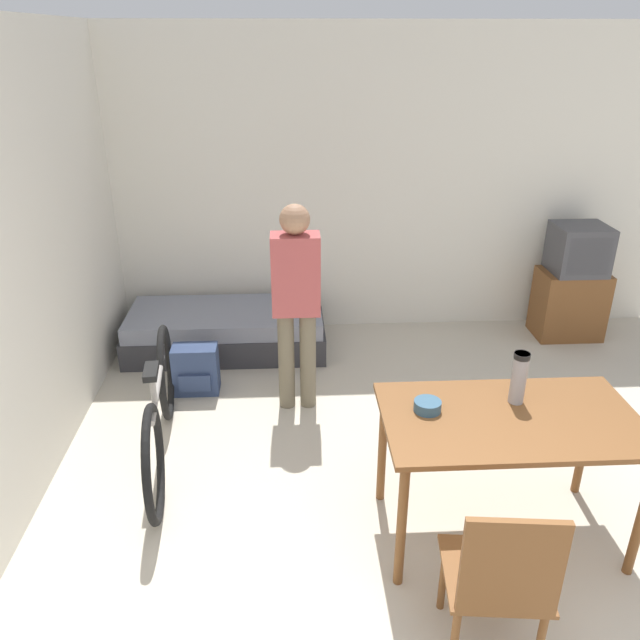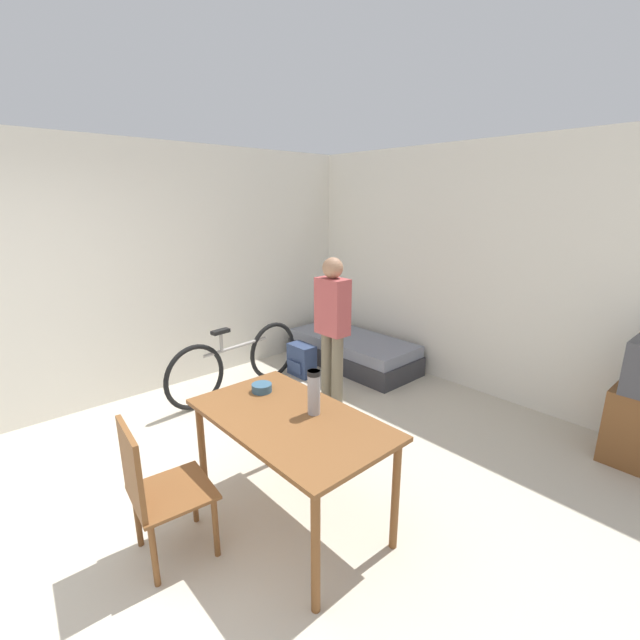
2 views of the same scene
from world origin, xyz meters
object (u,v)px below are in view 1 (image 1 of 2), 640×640
bicycle (160,411)px  backpack (196,370)px  tv (572,284)px  daybed (226,330)px  dining_table (509,431)px  mate_bowl (427,406)px  person_standing (296,296)px  thermos_flask (519,376)px  wooden_chair (501,578)px

bicycle → backpack: bicycle is taller
tv → bicycle: (-3.44, -1.69, -0.15)m
daybed → dining_table: size_ratio=1.30×
bicycle → mate_bowl: bearing=-24.9°
dining_table → bicycle: same height
daybed → backpack: bearing=-103.8°
tv → mate_bowl: (-1.87, -2.42, 0.30)m
person_standing → mate_bowl: 1.49m
tv → dining_table: bearing=-120.1°
tv → mate_bowl: bearing=-127.8°
thermos_flask → wooden_chair: bearing=-110.3°
wooden_chair → mate_bowl: size_ratio=6.32×
person_standing → backpack: bearing=163.4°
daybed → backpack: (-0.18, -0.73, 0.01)m
bicycle → thermos_flask: bearing=-17.9°
daybed → tv: 3.17m
wooden_chair → thermos_flask: (0.35, 0.93, 0.43)m
wooden_chair → bicycle: (-1.71, 1.59, -0.15)m
tv → dining_table: tv is taller
backpack → person_standing: bearing=-16.6°
dining_table → mate_bowl: mate_bowl is taller
tv → wooden_chair: tv is taller
tv → backpack: bearing=-165.6°
dining_table → person_standing: bearing=127.7°
tv → daybed: bearing=-177.7°
tv → thermos_flask: (-1.38, -2.36, 0.43)m
bicycle → wooden_chair: bearing=-43.0°
dining_table → thermos_flask: 0.30m
backpack → tv: bearing=14.4°
bicycle → thermos_flask: (2.06, -0.66, 0.58)m
person_standing → backpack: (-0.79, 0.24, -0.71)m
person_standing → thermos_flask: size_ratio=5.30×
daybed → dining_table: bearing=-54.4°
wooden_chair → person_standing: (-0.81, 2.20, 0.39)m
thermos_flask → daybed: bearing=128.4°
mate_bowl → backpack: bearing=132.9°
dining_table → wooden_chair: size_ratio=1.47×
dining_table → backpack: dining_table is taller
daybed → bicycle: 1.60m
dining_table → bicycle: size_ratio=0.76×
tv → bicycle: size_ratio=0.60×
daybed → thermos_flask: bearing=-51.6°
wooden_chair → backpack: wooden_chair is taller
daybed → wooden_chair: wooden_chair is taller
daybed → thermos_flask: (1.77, -2.23, 0.75)m
person_standing → mate_bowl: person_standing is taller
tv → wooden_chair: 3.71m
bicycle → person_standing: 1.21m
daybed → dining_table: 2.96m
wooden_chair → mate_bowl: wooden_chair is taller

